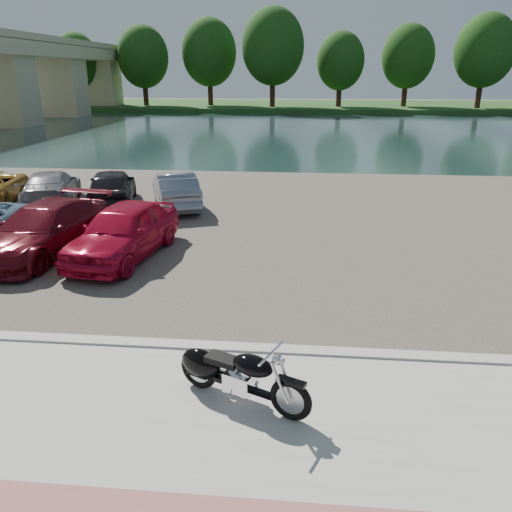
% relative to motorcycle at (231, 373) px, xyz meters
% --- Properties ---
extents(ground, '(200.00, 200.00, 0.00)m').
position_rel_motorcycle_xyz_m(ground, '(-0.33, -0.47, -0.56)').
color(ground, '#595447').
rests_on(ground, ground).
extents(promenade, '(60.00, 6.00, 0.10)m').
position_rel_motorcycle_xyz_m(promenade, '(-0.33, -1.47, -0.51)').
color(promenade, '#A6A29C').
rests_on(promenade, ground).
extents(kerb, '(60.00, 0.30, 0.14)m').
position_rel_motorcycle_xyz_m(kerb, '(-0.33, 1.53, -0.49)').
color(kerb, '#A6A29C').
rests_on(kerb, ground).
extents(parking_lot, '(60.00, 18.00, 0.04)m').
position_rel_motorcycle_xyz_m(parking_lot, '(-0.33, 10.53, -0.54)').
color(parking_lot, '#454137').
rests_on(parking_lot, ground).
extents(river, '(120.00, 40.00, 0.00)m').
position_rel_motorcycle_xyz_m(river, '(-0.33, 39.53, -0.56)').
color(river, '#1A2E2E').
rests_on(river, ground).
extents(far_bank, '(120.00, 24.00, 0.60)m').
position_rel_motorcycle_xyz_m(far_bank, '(-0.33, 71.53, -0.26)').
color(far_bank, '#1C4017').
rests_on(far_bank, ground).
extents(far_trees, '(70.25, 10.68, 12.52)m').
position_rel_motorcycle_xyz_m(far_trees, '(4.03, 65.32, 6.93)').
color(far_trees, '#331B12').
rests_on(far_trees, far_bank).
extents(motorcycle, '(2.20, 1.17, 1.05)m').
position_rel_motorcycle_xyz_m(motorcycle, '(0.00, 0.00, 0.00)').
color(motorcycle, black).
rests_on(motorcycle, promenade).
extents(car_3, '(2.72, 5.17, 1.43)m').
position_rel_motorcycle_xyz_m(car_3, '(-6.27, 6.41, 0.19)').
color(car_3, '#5D0D18').
rests_on(car_3, parking_lot).
extents(car_4, '(2.46, 4.71, 1.53)m').
position_rel_motorcycle_xyz_m(car_4, '(-3.92, 6.33, 0.24)').
color(car_4, '#B10B2C').
rests_on(car_4, parking_lot).
extents(car_7, '(3.17, 4.92, 1.33)m').
position_rel_motorcycle_xyz_m(car_7, '(-8.85, 11.98, 0.14)').
color(car_7, gray).
rests_on(car_7, parking_lot).
extents(car_8, '(2.73, 4.50, 1.43)m').
position_rel_motorcycle_xyz_m(car_8, '(-6.42, 12.11, 0.19)').
color(car_8, black).
rests_on(car_8, parking_lot).
extents(car_9, '(2.86, 4.36, 1.36)m').
position_rel_motorcycle_xyz_m(car_9, '(-3.85, 11.98, 0.16)').
color(car_9, slate).
rests_on(car_9, parking_lot).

